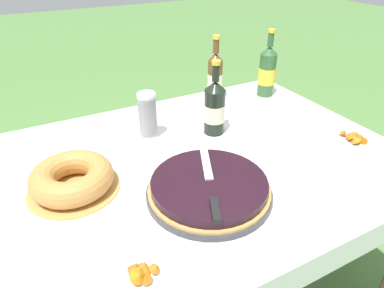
# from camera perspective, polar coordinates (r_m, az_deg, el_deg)

# --- Properties ---
(garden_table) EXTENTS (1.80, 1.07, 0.74)m
(garden_table) POSITION_cam_1_polar(r_m,az_deg,el_deg) (1.23, -5.89, -6.88)
(garden_table) COLOR brown
(garden_table) RESTS_ON ground_plane
(tablecloth) EXTENTS (1.81, 1.08, 0.10)m
(tablecloth) POSITION_cam_1_polar(r_m,az_deg,el_deg) (1.20, -6.02, -4.96)
(tablecloth) COLOR white
(tablecloth) RESTS_ON garden_table
(berry_tart) EXTENTS (0.39, 0.39, 0.06)m
(berry_tart) POSITION_cam_1_polar(r_m,az_deg,el_deg) (1.06, 2.86, -7.37)
(berry_tart) COLOR #38383D
(berry_tart) RESTS_ON tablecloth
(serving_knife) EXTENTS (0.17, 0.35, 0.01)m
(serving_knife) POSITION_cam_1_polar(r_m,az_deg,el_deg) (1.02, 3.10, -6.85)
(serving_knife) COLOR silver
(serving_knife) RESTS_ON berry_tart
(bundt_cake) EXTENTS (0.29, 0.29, 0.09)m
(bundt_cake) POSITION_cam_1_polar(r_m,az_deg,el_deg) (1.14, -19.36, -5.43)
(bundt_cake) COLOR tan
(bundt_cake) RESTS_ON tablecloth
(cup_stack) EXTENTS (0.07, 0.07, 0.19)m
(cup_stack) POSITION_cam_1_polar(r_m,az_deg,el_deg) (1.35, -7.39, 4.70)
(cup_stack) COLOR white
(cup_stack) RESTS_ON tablecloth
(cider_bottle_green) EXTENTS (0.08, 0.08, 0.33)m
(cider_bottle_green) POSITION_cam_1_polar(r_m,az_deg,el_deg) (1.77, 12.40, 11.71)
(cider_bottle_green) COLOR #2D562D
(cider_bottle_green) RESTS_ON tablecloth
(cider_bottle_amber) EXTENTS (0.07, 0.07, 0.31)m
(cider_bottle_amber) POSITION_cam_1_polar(r_m,az_deg,el_deg) (1.68, 3.85, 11.11)
(cider_bottle_amber) COLOR brown
(cider_bottle_amber) RESTS_ON tablecloth
(juice_bottle_red) EXTENTS (0.09, 0.09, 0.30)m
(juice_bottle_red) POSITION_cam_1_polar(r_m,az_deg,el_deg) (1.37, 3.78, 6.06)
(juice_bottle_red) COLOR black
(juice_bottle_red) RESTS_ON tablecloth
(snack_plate_near) EXTENTS (0.19, 0.19, 0.06)m
(snack_plate_near) POSITION_cam_1_polar(r_m,az_deg,el_deg) (1.48, 25.56, 0.65)
(snack_plate_near) COLOR white
(snack_plate_near) RESTS_ON tablecloth
(snack_plate_left) EXTENTS (0.20, 0.20, 0.06)m
(snack_plate_left) POSITION_cam_1_polar(r_m,az_deg,el_deg) (0.87, -8.72, -20.91)
(snack_plate_left) COLOR white
(snack_plate_left) RESTS_ON tablecloth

